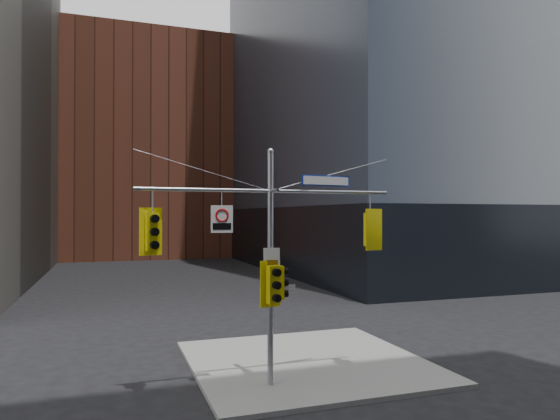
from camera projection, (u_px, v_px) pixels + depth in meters
ground at (294, 414)px, 13.15m from camera, size 160.00×160.00×0.00m
sidewalk_corner at (307, 362)px, 17.58m from camera, size 8.00×8.00×0.15m
podium_ne at (436, 237)px, 52.55m from camera, size 36.40×36.40×6.00m
brick_midrise at (145, 152)px, 68.16m from camera, size 26.00×20.00×28.00m
signal_assembly at (270, 243)px, 15.08m from camera, size 8.00×0.80×7.30m
traffic_light_west_arm at (152, 232)px, 13.97m from camera, size 0.64×0.58×1.36m
traffic_light_east_arm at (370, 229)px, 16.20m from camera, size 0.64×0.56×1.34m
traffic_light_pole_side at (280, 283)px, 15.18m from camera, size 0.40×0.34×1.02m
traffic_light_pole_front at (273, 284)px, 14.82m from camera, size 0.66×0.59×1.40m
street_sign_blade at (326, 181)px, 15.71m from camera, size 1.73×0.25×0.34m
regulatory_sign_arm at (222, 218)px, 14.59m from camera, size 0.64×0.13×0.81m
regulatory_sign_pole at (272, 259)px, 14.97m from camera, size 0.50×0.08×0.65m
street_blade_ew at (284, 287)px, 15.22m from camera, size 0.72×0.08×0.14m
street_blade_ns at (266, 298)px, 15.50m from camera, size 0.09×0.83×0.17m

